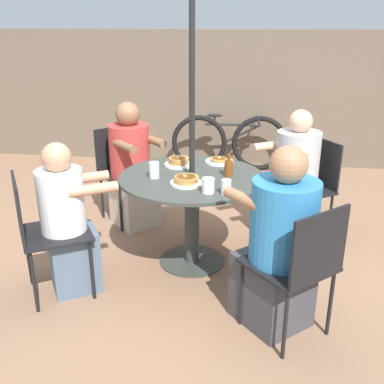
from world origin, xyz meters
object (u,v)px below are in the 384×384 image
Objects in this scene: diner_north at (293,184)px; patio_chair_east at (123,167)px; patio_chair_south at (42,228)px; pancake_plate_c at (219,161)px; pancake_plate_b at (186,181)px; patio_chair_west at (300,263)px; drinking_glass_b at (154,170)px; patio_chair_north at (309,182)px; pancake_plate_a at (179,162)px; syrup_bottle at (229,168)px; coffee_cup at (208,186)px; diner_east at (132,171)px; patio_table at (192,196)px; diner_south at (68,225)px; drinking_glass_a at (226,187)px; diner_west at (278,249)px; bicycle at (229,142)px.

diner_north is 1.31× the size of patio_chair_east.
pancake_plate_c is at bearing 98.48° from patio_chair_south.
diner_north is at bearing 90.08° from patio_chair_south.
patio_chair_east is 1.26m from pancake_plate_b.
patio_chair_west is (-0.05, -1.32, -0.01)m from diner_north.
drinking_glass_b is at bearing 86.40° from diner_north.
patio_chair_north and patio_chair_west have the same top height.
pancake_plate_b is at bearing 98.10° from diner_north.
pancake_plate_b is 1.00× the size of pancake_plate_c.
diner_north is 5.00× the size of pancake_plate_c.
pancake_plate_a is 1.37× the size of syrup_bottle.
syrup_bottle is (1.21, 0.62, 0.28)m from patio_chair_south.
coffee_cup is at bearing 85.24° from patio_chair_east.
diner_east reaches higher than pancake_plate_c.
drinking_glass_b reaches higher than patio_table.
diner_south is (0.15, 0.09, -0.01)m from patio_chair_south.
patio_table is 0.49m from drinking_glass_a.
syrup_bottle is (0.29, 0.22, 0.04)m from pancake_plate_b.
pancake_plate_a is 1.00× the size of pancake_plate_b.
diner_east is 1.29m from patio_chair_south.
pancake_plate_c is 2.24× the size of coffee_cup.
diner_west reaches higher than syrup_bottle.
pancake_plate_b is 0.36m from syrup_bottle.
pancake_plate_c is 0.16× the size of bicycle.
patio_chair_south reaches higher than coffee_cup.
diner_east is 2.04m from patio_chair_west.
patio_chair_west is 1.02m from pancake_plate_b.
diner_west is 11.57× the size of drinking_glass_a.
pancake_plate_a is (-1.08, -0.35, 0.24)m from patio_chair_north.
patio_chair_north is at bearing 39.01° from pancake_plate_b.
patio_chair_south is 0.81× the size of diner_south.
diner_south is 1.32m from pancake_plate_c.
drinking_glass_a is (0.29, -0.16, 0.02)m from pancake_plate_b.
diner_south reaches higher than patio_chair_north.
diner_north reaches higher than drinking_glass_a.
syrup_bottle is 1.66× the size of drinking_glass_a.
patio_table is 1.11m from patio_chair_west.
patio_chair_east is at bearing 91.32° from diner_west.
patio_table is 9.15× the size of drinking_glass_b.
coffee_cup reaches higher than pancake_plate_c.
patio_table is 0.36m from drinking_glass_b.
coffee_cup is 0.50m from drinking_glass_b.
patio_table is 1.01× the size of diner_south.
syrup_bottle is at bearing 7.03° from patio_table.
diner_east is 1.40m from drinking_glass_a.
patio_chair_south is 5.19× the size of syrup_bottle.
diner_west is at bearing 139.83° from diner_north.
patio_chair_south reaches higher than drinking_glass_a.
diner_east is at bearing -118.66° from bicycle.
patio_chair_south reaches higher than drinking_glass_b.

